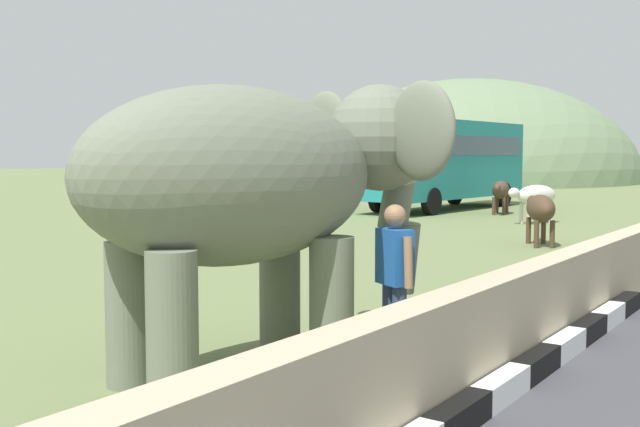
# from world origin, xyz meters

# --- Properties ---
(barrier_parapet) EXTENTS (28.00, 0.36, 1.00)m
(barrier_parapet) POSITION_xyz_m (2.00, 4.36, 0.50)
(barrier_parapet) COLOR tan
(barrier_parapet) RESTS_ON ground_plane
(elephant) EXTENTS (4.08, 2.96, 2.93)m
(elephant) POSITION_xyz_m (2.27, 6.31, 1.92)
(elephant) COLOR slate
(elephant) RESTS_ON ground_plane
(person_handler) EXTENTS (0.40, 0.59, 1.66)m
(person_handler) POSITION_xyz_m (3.40, 5.48, 0.93)
(person_handler) COLOR navy
(person_handler) RESTS_ON ground_plane
(bus_teal) EXTENTS (9.43, 3.08, 3.50)m
(bus_teal) POSITION_xyz_m (24.01, 14.83, 2.08)
(bus_teal) COLOR teal
(bus_teal) RESTS_ON ground_plane
(cow_near) EXTENTS (1.83, 1.34, 1.23)m
(cow_near) POSITION_xyz_m (14.26, 7.63, 0.87)
(cow_near) COLOR #473323
(cow_near) RESTS_ON ground_plane
(cow_mid) EXTENTS (1.93, 0.95, 1.23)m
(cow_mid) POSITION_xyz_m (22.85, 12.02, 0.87)
(cow_mid) COLOR #473323
(cow_mid) RESTS_ON ground_plane
(cow_far) EXTENTS (1.86, 1.25, 1.23)m
(cow_far) POSITION_xyz_m (19.87, 9.69, 0.87)
(cow_far) COLOR beige
(cow_far) RESTS_ON ground_plane
(hill_east) EXTENTS (32.77, 26.21, 16.73)m
(hill_east) POSITION_xyz_m (55.00, 27.20, 0.00)
(hill_east) COLOR #687E5B
(hill_east) RESTS_ON ground_plane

